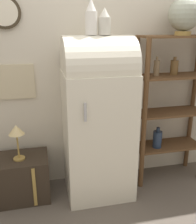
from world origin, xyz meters
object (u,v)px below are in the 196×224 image
(refrigerator, at_px, (98,117))
(vase_left, at_px, (91,18))
(globe, at_px, (185,15))
(suitcase_trunk, at_px, (16,178))
(desk_lamp, at_px, (17,133))
(vase_center, at_px, (105,22))

(refrigerator, bearing_deg, vase_left, -177.24)
(globe, distance_m, vase_left, 0.92)
(suitcase_trunk, distance_m, desk_lamp, 0.50)
(vase_left, relative_size, desk_lamp, 0.85)
(vase_left, distance_m, desk_lamp, 1.24)
(globe, height_order, vase_center, globe)
(refrigerator, xyz_separation_m, vase_center, (0.05, -0.01, 0.87))
(globe, xyz_separation_m, vase_left, (-0.92, -0.07, -0.04))
(suitcase_trunk, bearing_deg, refrigerator, -3.49)
(suitcase_trunk, bearing_deg, desk_lamp, -27.68)
(suitcase_trunk, bearing_deg, globe, 0.44)
(suitcase_trunk, relative_size, vase_center, 2.84)
(suitcase_trunk, bearing_deg, vase_left, -3.99)
(globe, relative_size, vase_left, 1.17)
(vase_center, bearing_deg, refrigerator, 167.22)
(refrigerator, height_order, vase_left, vase_left)
(suitcase_trunk, height_order, vase_left, vase_left)
(refrigerator, distance_m, vase_left, 0.90)
(vase_left, xyz_separation_m, desk_lamp, (-0.71, 0.03, -1.01))
(suitcase_trunk, height_order, globe, globe)
(vase_left, xyz_separation_m, vase_center, (0.12, -0.01, -0.03))
(globe, relative_size, desk_lamp, 1.00)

